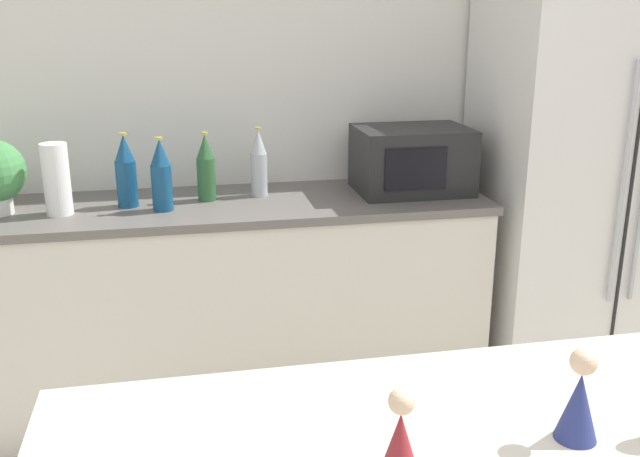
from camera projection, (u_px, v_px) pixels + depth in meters
name	position (u px, v px, depth m)	size (l,w,h in m)	color
wall_back	(299.00, 101.00, 3.24)	(8.00, 0.06, 2.55)	silver
back_counter	(235.00, 301.00, 3.10)	(2.15, 0.63, 0.91)	silver
refrigerator	(584.00, 187.00, 3.22)	(0.92, 0.69, 1.81)	silver
paper_towel_roll	(57.00, 179.00, 2.74)	(0.10, 0.10, 0.28)	white
microwave	(412.00, 160.00, 3.10)	(0.48, 0.37, 0.28)	black
back_bottle_0	(259.00, 163.00, 3.02)	(0.07, 0.07, 0.30)	#B2B7BC
back_bottle_1	(161.00, 176.00, 2.80)	(0.08, 0.08, 0.29)	navy
back_bottle_2	(206.00, 168.00, 2.95)	(0.08, 0.08, 0.29)	#2D6033
back_bottle_3	(126.00, 172.00, 2.85)	(0.08, 0.08, 0.30)	navy
wise_man_figurine_blue	(579.00, 401.00, 1.19)	(0.07, 0.07, 0.17)	navy
wise_man_figurine_crimson	(400.00, 440.00, 1.09)	(0.07, 0.07, 0.15)	maroon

